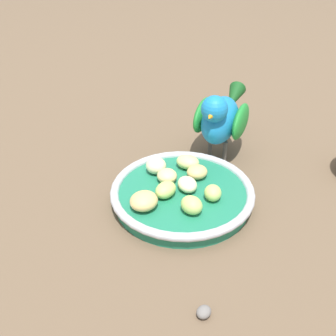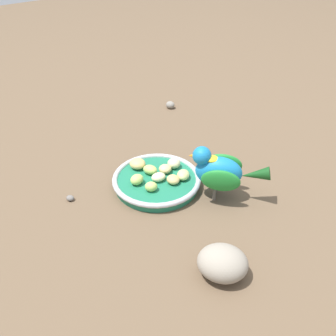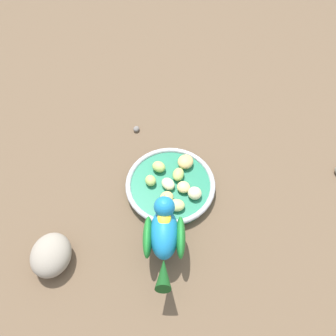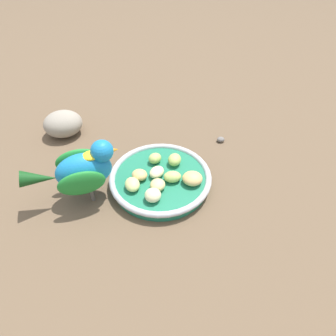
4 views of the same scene
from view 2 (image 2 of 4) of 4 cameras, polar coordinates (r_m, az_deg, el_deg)
The scene contains 15 objects.
ground_plane at distance 0.93m, azimuth -1.34°, elevation -2.75°, with size 4.00×4.00×0.00m, color brown.
feeding_bowl at distance 0.93m, azimuth -1.66°, elevation -1.84°, with size 0.20×0.20×0.03m.
apple_piece_0 at distance 0.94m, azimuth -0.41°, elevation -0.12°, with size 0.03×0.03×0.02m, color #E5C67F.
apple_piece_1 at distance 0.91m, azimuth -1.38°, elevation -1.31°, with size 0.03×0.03×0.02m, color beige.
apple_piece_2 at distance 0.90m, azimuth 0.73°, elevation -1.64°, with size 0.03×0.03×0.02m, color tan.
apple_piece_3 at distance 0.92m, azimuth 2.17°, elevation -0.97°, with size 0.04×0.03×0.02m, color #C6D17A.
apple_piece_4 at distance 0.88m, azimuth -2.41°, elevation -2.64°, with size 0.03×0.02×0.02m, color #B2CC66.
apple_piece_5 at distance 0.90m, azimuth -4.43°, elevation -1.63°, with size 0.03×0.03×0.02m, color #B2CC66.
apple_piece_6 at distance 0.93m, azimuth -2.80°, elevation -0.33°, with size 0.03×0.03×0.02m, color #B2CC66.
apple_piece_7 at distance 0.96m, azimuth -4.34°, elevation 0.62°, with size 0.04×0.04×0.02m, color tan.
apple_piece_8 at distance 0.95m, azimuth 0.84°, elevation 0.68°, with size 0.03×0.03×0.02m, color beige.
parrot at distance 0.87m, azimuth 7.42°, elevation -0.34°, with size 0.14×0.15×0.12m.
rock_large at distance 0.73m, azimuth 7.73°, elevation -13.20°, with size 0.09×0.08×0.06m, color gray.
pebble_0 at distance 1.27m, azimuth 0.33°, elevation 8.93°, with size 0.03×0.02×0.02m, color gray.
pebble_1 at distance 0.92m, azimuth -13.70°, elevation -4.16°, with size 0.02×0.02×0.01m, color slate.
Camera 2 is at (-0.41, -0.61, 0.57)m, focal length 43.01 mm.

